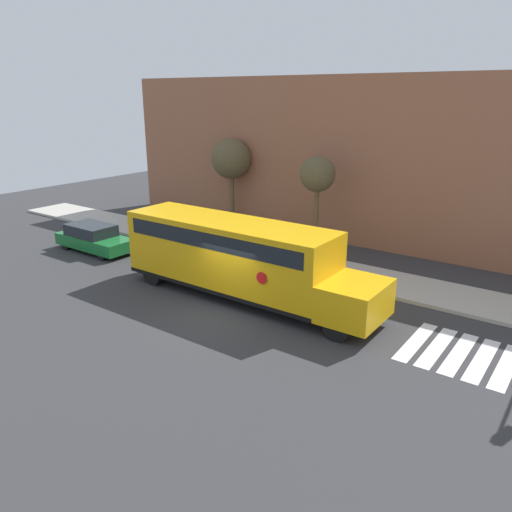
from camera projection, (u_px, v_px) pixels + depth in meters
The scene contains 8 objects.
ground_plane at pixel (224, 313), 19.03m from camera, with size 60.00×60.00×0.00m, color #333335.
sidewalk_strip at pixel (309, 266), 24.01m from camera, with size 44.00×3.00×0.15m.
building_backdrop at pixel (371, 160), 27.65m from camera, with size 32.00×4.00×8.92m.
crosswalk_stripes at pixel (482, 360), 15.64m from camera, with size 4.70×3.20×0.01m.
school_bus at pixel (237, 255), 19.99m from camera, with size 11.19×2.57×3.14m.
parked_car at pixel (94, 238), 26.31m from camera, with size 4.55×1.77×1.41m.
tree_near_sidewalk at pixel (318, 176), 25.26m from camera, with size 1.82×1.82×4.99m.
tree_far_sidewalk at pixel (231, 160), 29.99m from camera, with size 2.41×2.41×5.44m.
Camera 1 is at (11.22, -13.38, 7.96)m, focal length 35.00 mm.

